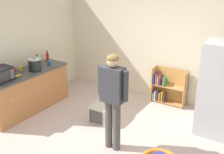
{
  "coord_description": "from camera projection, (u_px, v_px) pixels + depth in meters",
  "views": [
    {
      "loc": [
        2.28,
        -3.49,
        2.82
      ],
      "look_at": [
        -0.1,
        0.32,
        1.14
      ],
      "focal_mm": 42.71,
      "sensor_mm": 36.0,
      "label": 1
    }
  ],
  "objects": [
    {
      "name": "left_side_wall",
      "position": [
        33.0,
        43.0,
        6.37
      ],
      "size": [
        0.06,
        2.99,
        2.7
      ],
      "primitive_type": "cube",
      "color": "beige",
      "rests_on": "ground"
    },
    {
      "name": "refrigerator",
      "position": [
        221.0,
        90.0,
        4.89
      ],
      "size": [
        0.73,
        0.68,
        1.78
      ],
      "color": "#B7BABF",
      "rests_on": "ground"
    },
    {
      "name": "yellow_cup",
      "position": [
        21.0,
        69.0,
        5.86
      ],
      "size": [
        0.08,
        0.08,
        0.09
      ],
      "primitive_type": "cylinder",
      "color": "yellow",
      "rests_on": "kitchen_counter"
    },
    {
      "name": "pet_carrier",
      "position": [
        103.0,
        112.0,
        5.59
      ],
      "size": [
        0.42,
        0.55,
        0.36
      ],
      "color": "beige",
      "rests_on": "ground"
    },
    {
      "name": "amber_bottle",
      "position": [
        37.0,
        61.0,
        6.24
      ],
      "size": [
        0.07,
        0.07,
        0.25
      ],
      "color": "#9E661E",
      "rests_on": "kitchen_counter"
    },
    {
      "name": "crock_pot",
      "position": [
        35.0,
        65.0,
        5.83
      ],
      "size": [
        0.28,
        0.28,
        0.3
      ],
      "color": "black",
      "rests_on": "kitchen_counter"
    },
    {
      "name": "ground_plane",
      "position": [
        107.0,
        141.0,
        4.89
      ],
      "size": [
        12.0,
        12.0,
        0.0
      ],
      "primitive_type": "plane",
      "color": "beige",
      "rests_on": "ground"
    },
    {
      "name": "standing_person",
      "position": [
        113.0,
        94.0,
        4.37
      ],
      "size": [
        0.57,
        0.22,
        1.71
      ],
      "color": "#4E4C4C",
      "rests_on": "ground"
    },
    {
      "name": "back_wall",
      "position": [
        161.0,
        44.0,
        6.27
      ],
      "size": [
        5.2,
        0.06,
        2.7
      ],
      "primitive_type": "cube",
      "color": "beige",
      "rests_on": "ground"
    },
    {
      "name": "banana_bunch",
      "position": [
        18.0,
        76.0,
        5.49
      ],
      "size": [
        0.12,
        0.16,
        0.04
      ],
      "color": "yellow",
      "rests_on": "kitchen_counter"
    },
    {
      "name": "ketchup_bottle",
      "position": [
        48.0,
        57.0,
        6.56
      ],
      "size": [
        0.07,
        0.07,
        0.25
      ],
      "color": "red",
      "rests_on": "kitchen_counter"
    },
    {
      "name": "bookshelf",
      "position": [
        167.0,
        88.0,
        6.32
      ],
      "size": [
        0.8,
        0.28,
        0.85
      ],
      "color": "tan",
      "rests_on": "ground"
    },
    {
      "name": "blue_cup",
      "position": [
        50.0,
        63.0,
        6.26
      ],
      "size": [
        0.08,
        0.08,
        0.09
      ],
      "primitive_type": "cylinder",
      "color": "blue",
      "rests_on": "kitchen_counter"
    },
    {
      "name": "kitchen_counter",
      "position": [
        28.0,
        91.0,
        5.94
      ],
      "size": [
        0.65,
        2.01,
        0.9
      ],
      "color": "#B27342",
      "rests_on": "ground"
    },
    {
      "name": "red_cup",
      "position": [
        14.0,
        70.0,
        5.75
      ],
      "size": [
        0.08,
        0.08,
        0.09
      ],
      "primitive_type": "cylinder",
      "color": "red",
      "rests_on": "kitchen_counter"
    }
  ]
}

